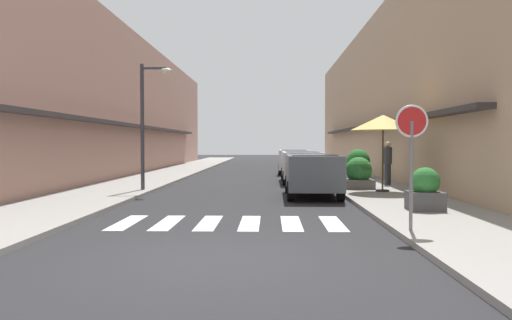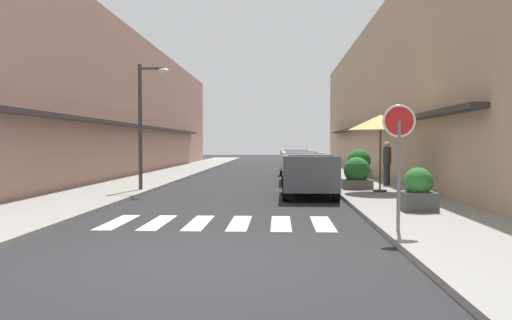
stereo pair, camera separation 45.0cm
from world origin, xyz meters
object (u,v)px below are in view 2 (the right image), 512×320
Objects in this scene: round_street_sign at (399,134)px; pedestrian_walking_near at (387,162)px; planter_midblock at (357,174)px; street_lamp at (146,112)px; planter_far at (359,164)px; cafe_umbrella at (380,123)px; planter_corner at (418,191)px; parked_car_far at (296,159)px; parked_car_near at (309,170)px; parked_car_mid at (301,163)px.

round_street_sign is 11.06m from pedestrian_walking_near.
pedestrian_walking_near reaches higher than planter_midblock.
planter_far is (8.94, 6.41, -2.20)m from street_lamp.
cafe_umbrella is 5.36m from planter_corner.
planter_corner is 0.92× the size of planter_midblock.
street_lamp reaches higher than parked_car_far.
parked_car_near reaches higher than planter_corner.
planter_midblock is (7.95, 0.71, -2.35)m from street_lamp.
planter_midblock is at bearing -99.90° from planter_far.
pedestrian_walking_near is at bearing 83.41° from planter_corner.
parked_car_far is at bearing 100.29° from planter_midblock.
parked_car_near is 0.90× the size of parked_car_mid.
street_lamp is 4.21× the size of planter_corner.
planter_far is (0.35, 6.86, -1.76)m from cafe_umbrella.
street_lamp is 11.22m from planter_far.
parked_car_far is at bearing 120.47° from planter_far.
round_street_sign is at bearing -86.15° from parked_car_far.
round_street_sign is 0.53× the size of street_lamp.
pedestrian_walking_near is (2.11, 10.81, -0.94)m from round_street_sign.
street_lamp is at bearing -117.77° from parked_car_far.
parked_car_mid is 8.01m from street_lamp.
planter_far is at bearing 35.63° from street_lamp.
planter_corner is at bearing -90.53° from cafe_umbrella.
round_street_sign is at bearing 32.31° from pedestrian_walking_near.
street_lamp is (-6.00, -4.87, 2.10)m from parked_car_mid.
parked_car_far is 0.86× the size of street_lamp.
parked_car_far is 9.63m from pedestrian_walking_near.
planter_corner is at bearing -32.52° from street_lamp.
parked_car_far is at bearing 62.23° from street_lamp.
round_street_sign reaches higher than planter_corner.
street_lamp reaches higher than cafe_umbrella.
parked_car_near is 2.77× the size of planter_far.
parked_car_far is 12.25m from cafe_umbrella.
street_lamp reaches higher than parked_car_mid.
planter_midblock reaches higher than planter_corner.
pedestrian_walking_near is (1.50, 1.70, 0.41)m from planter_midblock.
planter_far is at bearing -59.53° from parked_car_far.
round_street_sign is at bearing -84.26° from parked_car_mid.
round_street_sign reaches higher than parked_car_far.
parked_car_mid is 1.79× the size of round_street_sign.
parked_car_near is at bearing 100.58° from round_street_sign.
parked_car_near is 3.17m from cafe_umbrella.
parked_car_far is 1.62× the size of round_street_sign.
pedestrian_walking_near is at bearing -82.78° from planter_far.
parked_car_near is 1.61× the size of round_street_sign.
cafe_umbrella is (2.58, -5.32, 1.65)m from parked_car_mid.
round_street_sign is at bearing -79.42° from parked_car_near.
parked_car_near is at bearing -11.91° from street_lamp.
parked_car_near is 6.49m from street_lamp.
parked_car_far is at bearing 102.29° from cafe_umbrella.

